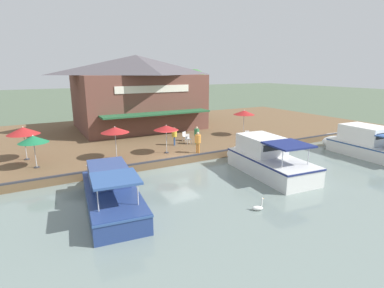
% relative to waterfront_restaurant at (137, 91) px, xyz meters
% --- Properties ---
extents(ground_plane, '(220.00, 220.00, 0.00)m').
position_rel_waterfront_restaurant_xyz_m(ground_plane, '(13.69, -1.57, -4.71)').
color(ground_plane, '#4C5B47').
extents(quay_deck, '(22.00, 56.00, 0.60)m').
position_rel_waterfront_restaurant_xyz_m(quay_deck, '(2.69, -1.57, -4.41)').
color(quay_deck, brown).
rests_on(quay_deck, ground).
extents(quay_edge_fender, '(0.20, 50.40, 0.10)m').
position_rel_waterfront_restaurant_xyz_m(quay_edge_fender, '(13.59, -1.57, -4.06)').
color(quay_edge_fender, '#2D2D33').
rests_on(quay_edge_fender, quay_deck).
extents(waterfront_restaurant, '(11.87, 13.63, 8.08)m').
position_rel_waterfront_restaurant_xyz_m(waterfront_restaurant, '(0.00, 0.00, 0.00)').
color(waterfront_restaurant, brown).
rests_on(waterfront_restaurant, quay_deck).
extents(patio_umbrella_far_corner, '(1.93, 1.93, 2.27)m').
position_rel_waterfront_restaurant_xyz_m(patio_umbrella_far_corner, '(10.97, -11.07, -2.13)').
color(patio_umbrella_far_corner, '#B7B7B7').
rests_on(patio_umbrella_far_corner, quay_deck).
extents(patio_umbrella_mid_patio_right, '(1.96, 1.96, 2.28)m').
position_rel_waterfront_restaurant_xyz_m(patio_umbrella_mid_patio_right, '(11.83, -1.80, -2.06)').
color(patio_umbrella_mid_patio_right, '#B7B7B7').
rests_on(patio_umbrella_mid_patio_right, quay_deck).
extents(patio_umbrella_back_row, '(2.25, 2.25, 2.49)m').
position_rel_waterfront_restaurant_xyz_m(patio_umbrella_back_row, '(8.49, -11.63, -1.93)').
color(patio_umbrella_back_row, '#B7B7B7').
rests_on(patio_umbrella_back_row, quay_deck).
extents(patio_umbrella_near_quay_edge, '(2.08, 2.08, 2.43)m').
position_rel_waterfront_restaurant_xyz_m(patio_umbrella_near_quay_edge, '(11.32, -5.69, -1.94)').
color(patio_umbrella_near_quay_edge, '#B7B7B7').
rests_on(patio_umbrella_near_quay_edge, quay_deck).
extents(patio_umbrella_by_entrance, '(2.13, 2.13, 2.56)m').
position_rel_waterfront_restaurant_xyz_m(patio_umbrella_by_entrance, '(9.38, 7.87, -1.81)').
color(patio_umbrella_by_entrance, '#B7B7B7').
rests_on(patio_umbrella_by_entrance, quay_deck).
extents(cafe_chair_mid_patio, '(0.44, 0.44, 0.85)m').
position_rel_waterfront_restaurant_xyz_m(cafe_chair_mid_patio, '(9.86, 1.18, -3.64)').
color(cafe_chair_mid_patio, white).
rests_on(cafe_chair_mid_patio, quay_deck).
extents(cafe_chair_far_corner_seat, '(0.55, 0.55, 0.85)m').
position_rel_waterfront_restaurant_xyz_m(cafe_chair_far_corner_seat, '(11.24, 6.87, -3.64)').
color(cafe_chair_far_corner_seat, white).
rests_on(cafe_chair_far_corner_seat, quay_deck).
extents(cafe_chair_under_first_umbrella, '(0.57, 0.57, 0.85)m').
position_rel_waterfront_restaurant_xyz_m(cafe_chair_under_first_umbrella, '(8.77, 1.46, -3.64)').
color(cafe_chair_under_first_umbrella, white).
rests_on(cafe_chair_under_first_umbrella, quay_deck).
extents(person_at_quay_edge, '(0.48, 0.48, 1.71)m').
position_rel_waterfront_restaurant_xyz_m(person_at_quay_edge, '(13.04, 0.39, -3.04)').
color(person_at_quay_edge, orange).
rests_on(person_at_quay_edge, quay_deck).
extents(person_near_entrance, '(0.45, 0.45, 1.60)m').
position_rel_waterfront_restaurant_xyz_m(person_near_entrance, '(10.47, 1.76, -3.12)').
color(person_near_entrance, '#337547').
rests_on(person_near_entrance, quay_deck).
extents(person_mid_patio, '(0.45, 0.45, 1.59)m').
position_rel_waterfront_restaurant_xyz_m(person_mid_patio, '(9.83, -0.14, -3.13)').
color(person_mid_patio, '#2D5193').
rests_on(person_mid_patio, quay_deck).
extents(motorboat_nearest_quay, '(8.36, 3.32, 2.23)m').
position_rel_waterfront_restaurant_xyz_m(motorboat_nearest_quay, '(17.65, -7.77, -3.90)').
color(motorboat_nearest_quay, navy).
rests_on(motorboat_nearest_quay, river_water).
extents(motorboat_fourth_along, '(8.04, 3.56, 2.52)m').
position_rel_waterfront_restaurant_xyz_m(motorboat_fourth_along, '(17.75, 3.03, -3.70)').
color(motorboat_fourth_along, silver).
rests_on(motorboat_fourth_along, river_water).
extents(motorboat_far_downstream, '(8.89, 3.56, 2.46)m').
position_rel_waterfront_restaurant_xyz_m(motorboat_far_downstream, '(18.89, 13.42, -3.75)').
color(motorboat_far_downstream, white).
rests_on(motorboat_far_downstream, river_water).
extents(swan, '(0.50, 0.63, 0.69)m').
position_rel_waterfront_restaurant_xyz_m(swan, '(22.36, -1.46, -4.48)').
color(swan, white).
rests_on(swan, river_water).
extents(tree_downstream_bank, '(3.63, 3.46, 6.57)m').
position_rel_waterfront_restaurant_xyz_m(tree_downstream_bank, '(-2.03, 8.47, 0.62)').
color(tree_downstream_bank, brown).
rests_on(tree_downstream_bank, quay_deck).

